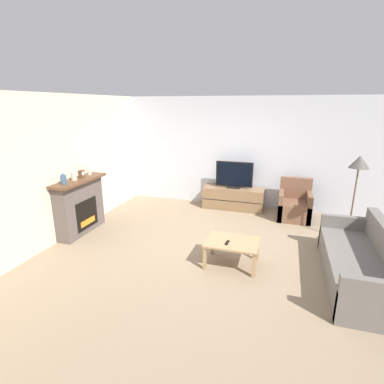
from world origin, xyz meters
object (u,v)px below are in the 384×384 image
at_px(mantel_vase_centre_left, 74,176).
at_px(tv_stand, 233,198).
at_px(floor_lamp, 359,168).
at_px(remote, 227,243).
at_px(armchair, 294,206).
at_px(coffee_table, 232,244).
at_px(mantel_clock, 82,174).
at_px(fireplace, 80,205).
at_px(tv, 234,176).
at_px(couch, 362,265).
at_px(mantel_vase_left, 64,179).
at_px(mantel_vase_right, 89,171).

bearing_deg(mantel_vase_centre_left, tv_stand, 42.50).
relative_size(tv_stand, floor_lamp, 0.89).
bearing_deg(remote, armchair, 72.30).
bearing_deg(coffee_table, mantel_clock, 170.64).
distance_m(fireplace, remote, 3.11).
bearing_deg(tv, floor_lamp, -26.49).
xyz_separation_m(armchair, couch, (0.89, -2.43, -0.01)).
relative_size(mantel_vase_centre_left, tv_stand, 0.13).
bearing_deg(couch, mantel_vase_left, -179.44).
relative_size(mantel_vase_left, couch, 0.09).
bearing_deg(armchair, mantel_vase_left, -148.90).
xyz_separation_m(mantel_vase_centre_left, remote, (3.05, -0.38, -0.77)).
relative_size(mantel_vase_centre_left, floor_lamp, 0.12).
xyz_separation_m(mantel_vase_right, armchair, (4.11, 1.71, -0.90)).
bearing_deg(tv, remote, -82.22).
relative_size(fireplace, mantel_vase_right, 7.51).
xyz_separation_m(fireplace, mantel_vase_right, (0.02, 0.38, 0.62)).
distance_m(tv, floor_lamp, 2.75).
bearing_deg(armchair, tv, 170.01).
distance_m(remote, couch, 1.95).
bearing_deg(remote, mantel_vase_centre_left, 177.39).
distance_m(mantel_vase_right, tv_stand, 3.44).
bearing_deg(mantel_clock, fireplace, -97.78).
xyz_separation_m(mantel_vase_right, tv, (2.67, 1.96, -0.35)).
height_order(mantel_clock, remote, mantel_clock).
xyz_separation_m(mantel_vase_centre_left, armchair, (4.11, 2.19, -0.91)).
bearing_deg(floor_lamp, couch, -93.15).
distance_m(mantel_vase_left, mantel_vase_centre_left, 0.29).
relative_size(mantel_clock, armchair, 0.17).
distance_m(tv_stand, armchair, 1.46).
bearing_deg(tv, mantel_clock, -140.24).
height_order(mantel_vase_left, tv, mantel_vase_left).
relative_size(mantel_vase_right, coffee_table, 0.20).
bearing_deg(fireplace, tv_stand, 41.18).
height_order(coffee_table, couch, couch).
relative_size(fireplace, mantel_clock, 8.52).
distance_m(fireplace, floor_lamp, 5.29).
distance_m(fireplace, coffee_table, 3.17).
xyz_separation_m(mantel_vase_right, couch, (4.99, -0.72, -0.91)).
height_order(mantel_vase_right, couch, mantel_vase_right).
height_order(tv_stand, floor_lamp, floor_lamp).
bearing_deg(tv, couch, -49.06).
relative_size(mantel_vase_centre_left, couch, 0.09).
distance_m(coffee_table, couch, 1.88).
distance_m(mantel_vase_centre_left, armchair, 4.74).
xyz_separation_m(fireplace, mantel_clock, (0.02, 0.13, 0.62)).
height_order(mantel_clock, coffee_table, mantel_clock).
relative_size(mantel_vase_right, floor_lamp, 0.10).
height_order(mantel_vase_right, coffee_table, mantel_vase_right).
relative_size(fireplace, coffee_table, 1.52).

